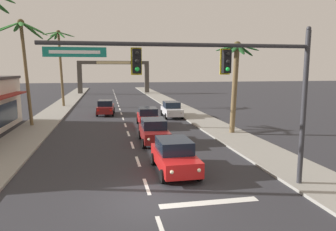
{
  "coord_description": "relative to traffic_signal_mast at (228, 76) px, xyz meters",
  "views": [
    {
      "loc": [
        -1.64,
        -11.72,
        5.2
      ],
      "look_at": [
        2.24,
        8.0,
        2.2
      ],
      "focal_mm": 33.52,
      "sensor_mm": 36.0,
      "label": 1
    }
  ],
  "objects": [
    {
      "name": "ground_plane",
      "position": [
        -3.22,
        -0.34,
        -4.93
      ],
      "size": [
        220.0,
        220.0,
        0.0
      ],
      "primitive_type": "plane",
      "color": "#2D2D33"
    },
    {
      "name": "sidewalk_right",
      "position": [
        4.58,
        19.66,
        -4.86
      ],
      "size": [
        3.2,
        110.0,
        0.14
      ],
      "primitive_type": "cube",
      "color": "gray",
      "rests_on": "ground"
    },
    {
      "name": "sidewalk_left",
      "position": [
        -11.02,
        19.66,
        -4.86
      ],
      "size": [
        3.2,
        110.0,
        0.14
      ],
      "primitive_type": "cube",
      "color": "gray",
      "rests_on": "ground"
    },
    {
      "name": "lane_markings",
      "position": [
        -2.8,
        19.76,
        -4.92
      ],
      "size": [
        4.28,
        88.1,
        0.01
      ],
      "color": "silver",
      "rests_on": "ground"
    },
    {
      "name": "traffic_signal_mast",
      "position": [
        0.0,
        0.0,
        0.0
      ],
      "size": [
        10.93,
        0.41,
        6.96
      ],
      "color": "#2D2D33",
      "rests_on": "ground"
    },
    {
      "name": "sedan_lead_at_stop_bar",
      "position": [
        -1.58,
        2.96,
        -4.07
      ],
      "size": [
        1.97,
        4.46,
        1.68
      ],
      "color": "red",
      "rests_on": "ground"
    },
    {
      "name": "sedan_third_in_queue",
      "position": [
        -1.65,
        9.48,
        -4.07
      ],
      "size": [
        2.0,
        4.47,
        1.68
      ],
      "color": "maroon",
      "rests_on": "ground"
    },
    {
      "name": "sedan_fifth_in_queue",
      "position": [
        -1.21,
        15.99,
        -4.07
      ],
      "size": [
        2.09,
        4.5,
        1.68
      ],
      "color": "red",
      "rests_on": "ground"
    },
    {
      "name": "sedan_oncoming_far",
      "position": [
        -5.01,
        24.11,
        -4.07
      ],
      "size": [
        2.14,
        4.52,
        1.68
      ],
      "color": "maroon",
      "rests_on": "ground"
    },
    {
      "name": "sedan_parked_nearest_kerb",
      "position": [
        2.01,
        20.87,
        -4.07
      ],
      "size": [
        2.03,
        4.48,
        1.68
      ],
      "color": "silver",
      "rests_on": "ground"
    },
    {
      "name": "palm_left_second",
      "position": [
        -11.91,
        17.8,
        2.45
      ],
      "size": [
        4.75,
        4.97,
        9.46
      ],
      "color": "brown",
      "rests_on": "ground"
    },
    {
      "name": "palm_left_third",
      "position": [
        -10.9,
        32.84,
        2.37
      ],
      "size": [
        4.08,
        3.97,
        10.32
      ],
      "color": "brown",
      "rests_on": "ground"
    },
    {
      "name": "palm_right_second",
      "position": [
        5.11,
        11.24,
        0.17
      ],
      "size": [
        3.24,
        3.27,
        7.32
      ],
      "color": "brown",
      "rests_on": "ground"
    },
    {
      "name": "town_gateway_arch",
      "position": [
        -3.22,
        55.47,
        -0.5
      ],
      "size": [
        14.85,
        0.9,
        6.84
      ],
      "color": "#423D38",
      "rests_on": "ground"
    }
  ]
}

